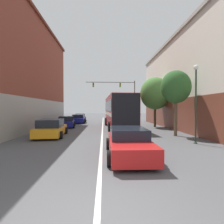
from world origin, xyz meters
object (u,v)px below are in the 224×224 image
bus (119,110)px  hatchback_foreground (129,142)px  traffic_signal_gantry (121,92)px  parked_car_left_far (67,122)px  parked_car_left_distant (80,117)px  street_tree_far (155,93)px  street_lamp (196,98)px  parked_car_left_near (51,128)px  street_tree_near (176,87)px  parked_car_left_mid (79,119)px

bus → hatchback_foreground: bus is taller
hatchback_foreground → traffic_signal_gantry: traffic_signal_gantry is taller
parked_car_left_far → parked_car_left_distant: bearing=-6.9°
bus → street_tree_far: street_tree_far is taller
traffic_signal_gantry → street_lamp: bearing=-83.4°
bus → hatchback_foreground: size_ratio=2.24×
hatchback_foreground → parked_car_left_near: bearing=42.3°
bus → street_tree_near: size_ratio=1.95×
street_tree_near → street_tree_far: size_ratio=0.89×
parked_car_left_near → parked_car_left_distant: parked_car_left_near is taller
parked_car_left_distant → traffic_signal_gantry: size_ratio=0.49×
parked_car_left_near → traffic_signal_gantry: size_ratio=0.49×
parked_car_left_near → parked_car_left_mid: bearing=-5.5°
parked_car_left_mid → parked_car_left_far: bearing=173.1°
parked_car_left_mid → street_lamp: street_lamp is taller
traffic_signal_gantry → bus: bearing=-96.6°
traffic_signal_gantry → street_lamp: (2.56, -22.15, -2.56)m
parked_car_left_far → street_lamp: (10.20, -10.17, 2.23)m
bus → traffic_signal_gantry: bearing=-8.9°
parked_car_left_near → street_tree_near: size_ratio=0.86×
parked_car_left_distant → street_tree_near: size_ratio=0.86×
parked_car_left_distant → street_tree_near: (10.25, -18.95, 3.31)m
traffic_signal_gantry → street_tree_far: traffic_signal_gantry is taller
bus → parked_car_left_near: 8.46m
parked_car_left_far → street_lamp: size_ratio=0.83×
street_tree_near → street_tree_far: 6.85m
street_tree_near → bus: bearing=123.9°
parked_car_left_far → street_lamp: 14.57m
parked_car_left_distant → street_tree_far: 16.44m
traffic_signal_gantry → parked_car_left_mid: bearing=-140.8°
street_lamp → hatchback_foreground: bearing=-150.6°
street_lamp → parked_car_left_distant: bearing=114.8°
bus → hatchback_foreground: bearing=175.0°
bus → parked_car_left_far: bus is taller
parked_car_left_mid → street_tree_near: street_tree_near is taller
parked_car_left_distant → street_tree_far: size_ratio=0.76×
parked_car_left_near → parked_car_left_far: (-0.23, 6.82, -0.02)m
parked_car_left_distant → street_lamp: (10.21, -22.11, 2.23)m
parked_car_left_mid → traffic_signal_gantry: size_ratio=0.47×
hatchback_foreground → parked_car_left_distant: bearing=13.1°
parked_car_left_far → street_tree_far: 11.10m
traffic_signal_gantry → street_tree_near: size_ratio=1.75×
street_tree_far → hatchback_foreground: bearing=-111.6°
street_tree_near → parked_car_left_mid: bearing=126.4°
bus → street_tree_near: 7.60m
parked_car_left_distant → street_tree_far: (10.58, -12.11, 3.41)m
parked_car_left_mid → street_tree_far: size_ratio=0.72×
parked_car_left_mid → street_tree_near: (9.71, -13.19, 3.30)m
parked_car_left_near → parked_car_left_far: bearing=-2.3°
street_tree_near → street_tree_far: street_tree_far is taller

